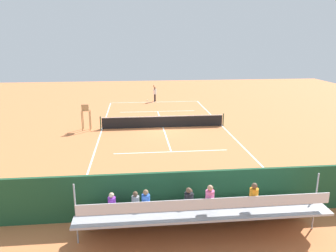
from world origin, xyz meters
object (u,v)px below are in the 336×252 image
(equipment_bag, at_px, (224,202))
(tennis_player, at_px, (155,93))
(tennis_net, at_px, (163,122))
(tennis_ball_near, at_px, (155,106))
(bleacher_stand, at_px, (196,212))
(umpire_chair, at_px, (86,114))
(courtside_bench, at_px, (263,191))
(tennis_racket, at_px, (147,100))

(equipment_bag, height_order, tennis_player, tennis_player)
(tennis_net, relative_size, tennis_ball_near, 156.06)
(tennis_ball_near, bearing_deg, tennis_net, 90.75)
(tennis_net, distance_m, tennis_ball_near, 8.37)
(bleacher_stand, height_order, umpire_chair, bleacher_stand)
(umpire_chair, height_order, courtside_bench, umpire_chair)
(umpire_chair, bearing_deg, tennis_ball_near, -125.56)
(tennis_player, bearing_deg, bleacher_stand, 89.62)
(tennis_net, relative_size, bleacher_stand, 1.14)
(umpire_chair, height_order, tennis_player, umpire_chair)
(equipment_bag, bearing_deg, umpire_chair, -59.74)
(tennis_player, bearing_deg, tennis_racket, -42.18)
(equipment_bag, relative_size, tennis_ball_near, 13.64)
(tennis_net, height_order, tennis_racket, tennis_net)
(bleacher_stand, bearing_deg, tennis_ball_near, -90.01)
(bleacher_stand, distance_m, tennis_racket, 27.54)
(tennis_net, xyz_separation_m, umpire_chair, (6.20, 0.17, 0.81))
(tennis_player, bearing_deg, tennis_net, 89.66)
(tennis_net, xyz_separation_m, tennis_racket, (0.78, -12.17, -0.49))
(courtside_bench, relative_size, equipment_bag, 2.00)
(bleacher_stand, distance_m, equipment_bag, 2.65)
(tennis_net, height_order, courtside_bench, tennis_net)
(tennis_net, distance_m, tennis_racket, 12.20)
(tennis_player, xyz_separation_m, tennis_racket, (0.85, -0.77, -1.00))
(tennis_racket, bearing_deg, courtside_bench, 99.17)
(bleacher_stand, xyz_separation_m, tennis_ball_near, (-0.00, -23.70, -0.90))
(bleacher_stand, bearing_deg, tennis_player, -90.38)
(umpire_chair, distance_m, tennis_ball_near, 10.55)
(equipment_bag, height_order, tennis_racket, equipment_bag)
(tennis_racket, bearing_deg, tennis_ball_near, 100.02)
(umpire_chair, xyz_separation_m, tennis_racket, (-5.42, -12.34, -1.30))
(bleacher_stand, distance_m, tennis_player, 26.74)
(tennis_player, xyz_separation_m, tennis_ball_near, (0.18, 3.04, -0.98))
(tennis_ball_near, bearing_deg, courtside_bench, 99.02)
(bleacher_stand, relative_size, courtside_bench, 5.03)
(tennis_net, relative_size, courtside_bench, 5.72)
(umpire_chair, xyz_separation_m, equipment_bag, (-7.72, 13.23, -1.13))
(bleacher_stand, height_order, tennis_player, bleacher_stand)
(courtside_bench, distance_m, tennis_racket, 25.77)
(tennis_net, bearing_deg, tennis_ball_near, -89.25)
(umpire_chair, bearing_deg, tennis_racket, -113.70)
(equipment_bag, xyz_separation_m, tennis_ball_near, (1.63, -21.75, -0.15))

